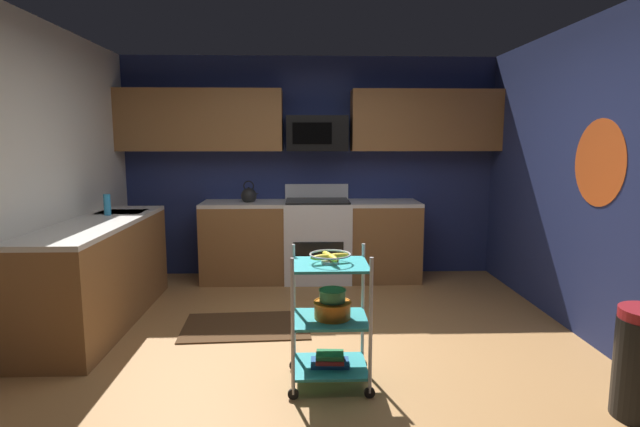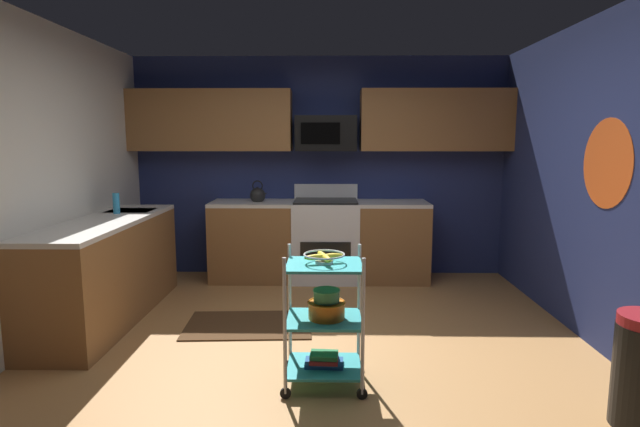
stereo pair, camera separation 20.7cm
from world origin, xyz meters
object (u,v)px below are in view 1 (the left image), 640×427
at_px(fruit_bowl, 330,256).
at_px(mixing_bowl_small, 332,295).
at_px(book_stack, 330,360).
at_px(rolling_cart, 330,319).
at_px(mixing_bowl_large, 332,309).
at_px(dish_soap_bottle, 107,205).
at_px(microwave, 317,134).
at_px(kettle, 249,195).
at_px(oven_range, 317,239).

height_order(fruit_bowl, mixing_bowl_small, fruit_bowl).
height_order(mixing_bowl_small, book_stack, mixing_bowl_small).
height_order(rolling_cart, mixing_bowl_large, rolling_cart).
xyz_separation_m(fruit_bowl, dish_soap_bottle, (-2.02, 1.60, 0.14)).
relative_size(mixing_bowl_small, book_stack, 0.70).
xyz_separation_m(microwave, book_stack, (0.01, -2.70, -1.53)).
xyz_separation_m(rolling_cart, mixing_bowl_small, (0.02, -0.01, 0.17)).
bearing_deg(kettle, rolling_cart, -72.96).
distance_m(oven_range, microwave, 1.23).
bearing_deg(mixing_bowl_large, microwave, 90.49).
height_order(microwave, fruit_bowl, microwave).
relative_size(fruit_bowl, dish_soap_bottle, 1.36).
bearing_deg(rolling_cart, mixing_bowl_small, -17.72).
bearing_deg(mixing_bowl_small, rolling_cart, 162.28).
relative_size(oven_range, kettle, 4.17).
height_order(mixing_bowl_large, book_stack, mixing_bowl_large).
distance_m(mixing_bowl_large, kettle, 2.75).
bearing_deg(book_stack, dish_soap_bottle, 141.72).
distance_m(rolling_cart, kettle, 2.76).
xyz_separation_m(rolling_cart, mixing_bowl_large, (0.02, -0.00, 0.07)).
bearing_deg(book_stack, rolling_cart, 99.46).
relative_size(fruit_bowl, mixing_bowl_small, 1.49).
relative_size(oven_range, microwave, 1.57).
xyz_separation_m(mixing_bowl_small, book_stack, (-0.02, 0.01, -0.45)).
relative_size(book_stack, dish_soap_bottle, 1.30).
distance_m(oven_range, book_stack, 2.61).
distance_m(rolling_cart, mixing_bowl_small, 0.17).
height_order(fruit_bowl, dish_soap_bottle, dish_soap_bottle).
distance_m(microwave, mixing_bowl_small, 2.91).
bearing_deg(rolling_cart, book_stack, -80.54).
height_order(fruit_bowl, book_stack, fruit_bowl).
distance_m(mixing_bowl_large, book_stack, 0.35).
distance_m(mixing_bowl_small, kettle, 2.74).
distance_m(fruit_bowl, book_stack, 0.71).
relative_size(mixing_bowl_large, mixing_bowl_small, 1.38).
xyz_separation_m(fruit_bowl, mixing_bowl_large, (0.02, -0.00, -0.36)).
bearing_deg(mixing_bowl_small, microwave, 90.48).
xyz_separation_m(mixing_bowl_large, book_stack, (-0.02, -0.00, -0.35)).
bearing_deg(fruit_bowl, rolling_cart, 0.00).
height_order(fruit_bowl, kettle, kettle).
relative_size(microwave, mixing_bowl_large, 2.78).
height_order(rolling_cart, fruit_bowl, rolling_cart).
height_order(oven_range, rolling_cart, oven_range).
xyz_separation_m(microwave, fruit_bowl, (0.01, -2.70, -0.82)).
bearing_deg(microwave, kettle, -172.15).
relative_size(oven_range, book_stack, 4.23).
bearing_deg(fruit_bowl, microwave, 90.14).
height_order(oven_range, kettle, kettle).
relative_size(oven_range, rolling_cart, 1.20).
distance_m(microwave, rolling_cart, 2.97).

